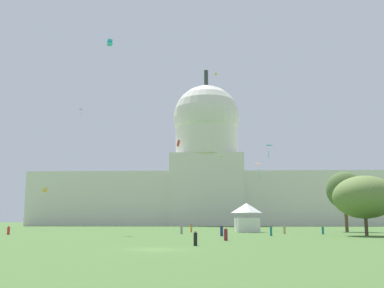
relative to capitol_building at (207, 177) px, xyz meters
The scene contains 23 objects.
ground_plane 155.44m from the capitol_building, 91.35° to the right, with size 800.00×800.00×0.00m, color #42662D.
capitol_building is the anchor object (origin of this frame).
event_tent 101.18m from the capitol_building, 85.00° to the right, with size 5.05×7.42×5.93m.
tree_east_far 124.59m from the capitol_building, 78.10° to the right, with size 10.82×10.84×9.44m.
tree_east_near 102.13m from the capitol_building, 72.98° to the right, with size 9.63×8.97×12.61m.
person_teal_lawn_far_left 116.17m from the capitol_building, 79.50° to the right, with size 0.54×0.54×1.50m.
person_grey_lawn_far_right 113.88m from the capitol_building, 92.04° to the right, with size 0.44×0.44×1.45m.
person_maroon_back_center 139.03m from the capitol_building, 88.77° to the right, with size 0.62×0.62×1.60m.
person_black_deep_crowd 111.02m from the capitol_building, 88.33° to the right, with size 0.43×0.43×1.59m.
person_tan_front_right 112.88m from the capitol_building, 82.47° to the right, with size 0.59×0.59×1.57m.
person_navy_edge_east 123.79m from the capitol_building, 88.65° to the right, with size 0.65×0.65×1.73m.
person_red_mid_center 122.79m from the capitol_building, 106.01° to the right, with size 0.58×0.58×1.52m.
person_orange_near_tree_west 102.82m from the capitol_building, 91.53° to the right, with size 0.37×0.37×1.66m.
person_black_near_tree_east 149.89m from the capitol_building, 90.16° to the right, with size 0.47×0.47×1.49m.
person_teal_back_right 123.10m from the capitol_building, 84.96° to the right, with size 0.40×0.40×1.66m.
kite_gold_low 97.22m from the capitol_building, 112.96° to the right, with size 1.37×1.36×1.15m.
kite_pink_high 66.01m from the capitol_building, 131.19° to the right, with size 1.14×1.44×2.52m.
kite_yellow_high 54.49m from the capitol_building, 85.47° to the right, with size 0.81×0.77×0.88m.
kite_cyan_high 108.93m from the capitol_building, 100.46° to the right, with size 1.30×1.33×1.32m.
kite_lime_low 82.09m from the capitol_building, 86.82° to the right, with size 1.06×1.59×0.36m.
kite_orange_low 90.31m from the capitol_building, 81.82° to the right, with size 1.80×1.70×3.18m.
kite_red_mid 101.07m from the capitol_building, 93.07° to the right, with size 0.73×0.86×1.34m.
kite_turquoise_low 104.19m from the capitol_building, 82.92° to the right, with size 1.61×1.41×2.16m.
Camera 1 is at (4.56, -39.46, 2.52)m, focal length 42.08 mm.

